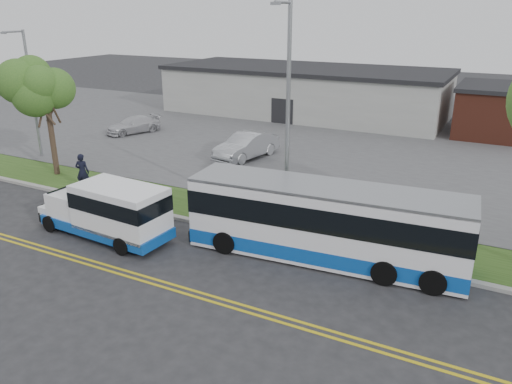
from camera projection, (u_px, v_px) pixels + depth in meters
The scene contains 18 objects.
ground at pixel (196, 235), 21.70m from camera, with size 140.00×140.00×0.00m, color #28282B.
lane_line_north at pixel (138, 274), 18.49m from camera, with size 70.00×0.12×0.01m, color gold.
lane_line_south at pixel (133, 278), 18.24m from camera, with size 70.00×0.12×0.01m, color gold.
curb at pixel (210, 225), 22.59m from camera, with size 80.00×0.30×0.15m, color #9E9B93.
verge at pixel (230, 212), 24.09m from camera, with size 80.00×3.30×0.10m, color #294517.
parking_lot at pixel (329, 146), 35.84m from camera, with size 80.00×25.00×0.10m, color #4C4C4F.
commercial_building at pixel (305, 91), 46.04m from camera, with size 25.40×10.40×4.35m.
brick_wing at pixel (500, 111), 38.14m from camera, with size 6.30×7.30×3.90m.
tree_west at pixel (45, 88), 27.80m from camera, with size 4.40×4.40×6.91m.
streetlight_near at pixel (287, 111), 20.87m from camera, with size 0.35×1.53×9.50m.
streetlight_far at pixel (31, 90), 31.60m from camera, with size 0.35×1.53×8.00m.
shuttle_bus at pixel (110, 210), 21.04m from camera, with size 6.46×2.45×2.43m.
transit_bus at pixel (325, 222), 19.23m from camera, with size 10.93×3.32×2.99m.
pedestrian at pixel (82, 172), 26.58m from camera, with size 0.73×0.48×2.01m, color black.
parked_car_a at pixel (246, 146), 32.39m from camera, with size 1.75×5.01×1.65m, color #A4A6AB.
parked_car_b at pixel (133, 125), 39.15m from camera, with size 1.75×4.31×1.25m, color silver.
grocery_bag_left at pixel (77, 187), 26.79m from camera, with size 0.32×0.32×0.32m, color white.
grocery_bag_right at pixel (92, 186), 26.94m from camera, with size 0.32×0.32×0.32m, color white.
Camera 1 is at (11.41, -16.30, 9.23)m, focal length 35.00 mm.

